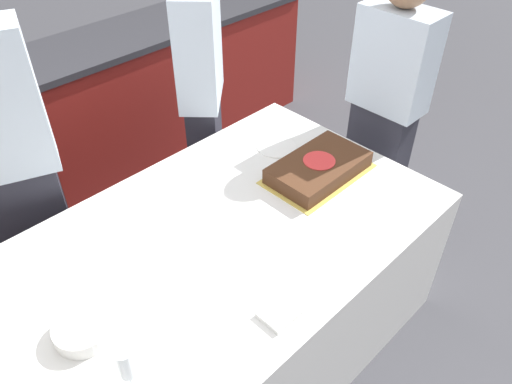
{
  "coord_description": "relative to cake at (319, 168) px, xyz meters",
  "views": [
    {
      "loc": [
        -0.74,
        -1.12,
        2.16
      ],
      "look_at": [
        0.38,
        0.0,
        0.84
      ],
      "focal_mm": 35.0,
      "sensor_mm": 36.0,
      "label": 1
    }
  ],
  "objects": [
    {
      "name": "back_counter",
      "position": [
        -0.76,
        1.67,
        -0.32
      ],
      "size": [
        4.4,
        0.58,
        0.92
      ],
      "color": "maroon",
      "rests_on": "ground_plane"
    },
    {
      "name": "person_standing_back",
      "position": [
        -1.06,
        0.82,
        0.11
      ],
      "size": [
        0.46,
        0.34,
        1.72
      ],
      "rotation": [
        0.0,
        0.0,
        2.78
      ],
      "color": "#282833",
      "rests_on": "ground_plane"
    },
    {
      "name": "cake",
      "position": [
        0.0,
        0.0,
        0.0
      ],
      "size": [
        0.5,
        0.31,
        0.08
      ],
      "color": "gold",
      "rests_on": "dining_table"
    },
    {
      "name": "wine_glass",
      "position": [
        -1.21,
        -0.28,
        0.07
      ],
      "size": [
        0.07,
        0.07,
        0.18
      ],
      "color": "white",
      "rests_on": "dining_table"
    },
    {
      "name": "ground_plane",
      "position": [
        -0.76,
        0.03,
        -0.78
      ],
      "size": [
        14.0,
        14.0,
        0.0
      ],
      "primitive_type": "plane",
      "color": "#424247"
    },
    {
      "name": "person_seated_right",
      "position": [
        0.56,
        0.03,
        0.04
      ],
      "size": [
        0.21,
        0.37,
        1.58
      ],
      "rotation": [
        0.0,
        0.0,
        -1.57
      ],
      "color": "#282833",
      "rests_on": "ground_plane"
    },
    {
      "name": "dining_table",
      "position": [
        -0.76,
        0.03,
        -0.41
      ],
      "size": [
        2.2,
        1.15,
        0.74
      ],
      "color": "silver",
      "rests_on": "ground_plane"
    },
    {
      "name": "side_plate_near_cake",
      "position": [
        0.03,
        0.29,
        -0.04
      ],
      "size": [
        0.2,
        0.2,
        0.0
      ],
      "color": "white",
      "rests_on": "dining_table"
    },
    {
      "name": "person_cutting_cake",
      "position": [
        0.0,
        0.82,
        0.06
      ],
      "size": [
        0.43,
        0.42,
        1.62
      ],
      "rotation": [
        0.0,
        0.0,
        -2.38
      ],
      "color": "#282833",
      "rests_on": "ground_plane"
    },
    {
      "name": "plate_stack",
      "position": [
        -1.22,
        -0.01,
        -0.01
      ],
      "size": [
        0.19,
        0.19,
        0.05
      ],
      "color": "white",
      "rests_on": "dining_table"
    },
    {
      "name": "utensil_pile",
      "position": [
        -0.7,
        -0.41,
        -0.03
      ],
      "size": [
        0.13,
        0.11,
        0.02
      ],
      "color": "white",
      "rests_on": "dining_table"
    }
  ]
}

